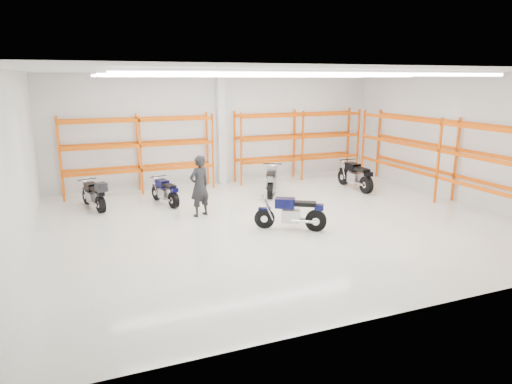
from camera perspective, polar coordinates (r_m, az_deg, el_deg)
name	(u,v)px	position (r m, az deg, el deg)	size (l,w,h in m)	color
ground	(280,222)	(14.13, 2.96, -3.73)	(14.00, 14.00, 0.00)	beige
room_shell	(281,114)	(13.53, 3.09, 9.67)	(14.02, 12.02, 4.51)	silver
motorcycle_main	(294,214)	(13.28, 4.71, -2.73)	(1.88, 1.23, 1.04)	black
motorcycle_back_a	(95,195)	(16.25, -19.53, -0.37)	(0.89, 1.98, 1.03)	black
motorcycle_back_b	(166,192)	(16.23, -11.24, -0.04)	(0.77, 1.87, 0.94)	black
motorcycle_back_c	(271,181)	(17.34, 1.94, 1.35)	(1.17, 2.04, 1.09)	black
motorcycle_back_d	(356,176)	(18.53, 12.40, 1.91)	(0.76, 2.29, 1.13)	black
standing_man	(199,186)	(14.57, -7.08, 0.76)	(0.72, 0.47, 1.98)	black
structural_column	(221,130)	(19.01, -4.37, 7.75)	(0.32, 0.32, 4.50)	white
pallet_racking_back_left	(139,147)	(18.01, -14.42, 5.52)	(5.67, 0.87, 3.00)	#E74B10
pallet_racking_back_right	(298,138)	(20.04, 5.33, 6.71)	(5.67, 0.87, 3.00)	#E74B10
pallet_racking_side	(448,152)	(17.40, 22.88, 4.68)	(0.87, 9.07, 3.00)	#E74B10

